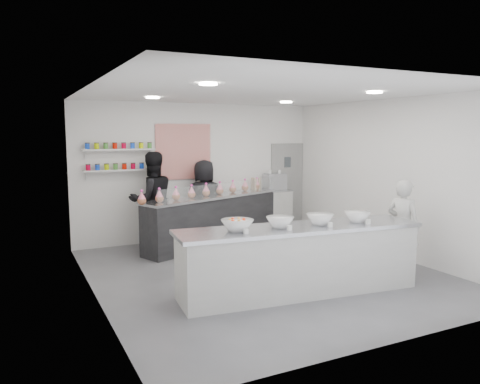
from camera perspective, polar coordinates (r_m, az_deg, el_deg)
name	(u,v)px	position (r m, az deg, el deg)	size (l,w,h in m)	color
floor	(264,273)	(8.05, 2.89, -9.79)	(6.00, 6.00, 0.00)	#515156
ceiling	(265,93)	(7.73, 3.03, 12.00)	(6.00, 6.00, 0.00)	white
back_wall	(198,172)	(10.46, -5.10, 2.49)	(5.50, 5.50, 0.00)	white
left_wall	(92,194)	(6.85, -17.55, -0.28)	(6.00, 6.00, 0.00)	white
right_wall	(389,178)	(9.40, 17.76, 1.65)	(6.00, 6.00, 0.00)	white
back_door	(287,187)	(11.50, 5.72, 0.66)	(0.88, 0.04, 2.10)	gray
pattern_panel	(184,152)	(10.29, -6.90, 4.90)	(1.25, 0.03, 1.20)	red
jar_shelf_lower	(120,170)	(9.86, -14.43, 2.59)	(1.45, 0.22, 0.04)	silver
jar_shelf_upper	(119,150)	(9.83, -14.51, 5.03)	(1.45, 0.22, 0.04)	silver
preserve_jars	(120,156)	(9.82, -14.46, 4.21)	(1.45, 0.10, 0.56)	red
downlight_0	(208,84)	(6.22, -3.90, 12.98)	(0.24, 0.24, 0.02)	white
downlight_1	(375,92)	(7.73, 16.08, 11.58)	(0.24, 0.24, 0.02)	white
downlight_2	(153,98)	(8.67, -10.59, 11.23)	(0.24, 0.24, 0.02)	white
downlight_3	(286,102)	(9.81, 5.64, 10.83)	(0.24, 0.24, 0.02)	white
prep_counter	(300,260)	(7.00, 7.28, -8.19)	(3.68, 0.84, 1.00)	beige
back_bar	(213,220)	(9.90, -3.28, -3.44)	(3.40, 0.62, 1.05)	black
sneeze_guard	(223,190)	(9.59, -2.07, 0.28)	(3.35, 0.01, 0.29)	white
espresso_ledge	(264,212)	(11.04, 2.90, -2.43)	(1.37, 0.44, 1.02)	beige
espresso_machine	(275,182)	(11.09, 4.25, 1.22)	(0.49, 0.34, 0.37)	#93969E
cup_stacks	(256,184)	(10.85, 1.97, 0.94)	(0.24, 0.24, 0.31)	#90825C
prep_bowls	(300,221)	(6.86, 7.36, -3.50)	(2.35, 0.50, 0.16)	white
label_cards	(325,230)	(6.49, 10.29, -4.58)	(2.01, 0.04, 0.07)	white
cookie_bags	(213,189)	(9.80, -3.31, 0.39)	(3.76, 0.16, 0.28)	pink
woman_prep	(403,226)	(8.36, 19.26, -3.96)	(0.58, 0.38, 1.59)	beige
staff_left	(152,200)	(9.73, -10.65, -0.98)	(0.96, 0.75, 1.98)	black
staff_right	(204,201)	(10.15, -4.38, -1.08)	(0.87, 0.57, 1.79)	black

